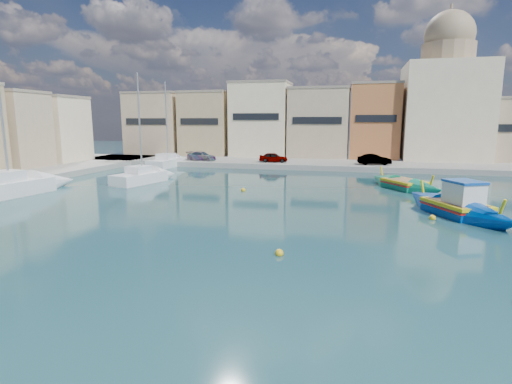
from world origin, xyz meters
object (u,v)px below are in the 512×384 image
(luzzu_blue_cabin, at_px, (456,209))
(yacht_mid, at_px, (29,186))
(yacht_north, at_px, (173,162))
(luzzu_green, at_px, (404,186))
(church_block, at_px, (444,98))
(yacht_midnorth, at_px, (152,176))

(luzzu_blue_cabin, height_order, yacht_mid, yacht_mid)
(luzzu_blue_cabin, relative_size, yacht_north, 0.85)
(luzzu_green, bearing_deg, luzzu_blue_cabin, -77.67)
(church_block, distance_m, luzzu_blue_cabin, 32.52)
(luzzu_blue_cabin, xyz_separation_m, yacht_mid, (-30.82, 0.44, 0.10))
(luzzu_blue_cabin, bearing_deg, yacht_north, 143.81)
(yacht_north, relative_size, yacht_midnorth, 1.04)
(yacht_mid, bearing_deg, yacht_north, 82.00)
(luzzu_blue_cabin, distance_m, yacht_midnorth, 25.61)
(yacht_north, bearing_deg, luzzu_green, -23.82)
(luzzu_green, bearing_deg, yacht_midnorth, -177.63)
(luzzu_green, height_order, yacht_midnorth, yacht_midnorth)
(luzzu_green, xyz_separation_m, yacht_mid, (-28.86, -8.55, 0.21))
(church_block, distance_m, luzzu_green, 24.56)
(yacht_midnorth, xyz_separation_m, yacht_mid, (-6.52, -7.63, 0.08))
(yacht_north, bearing_deg, church_block, 17.99)
(luzzu_blue_cabin, relative_size, yacht_midnorth, 0.89)
(yacht_midnorth, relative_size, yacht_mid, 0.82)
(yacht_midnorth, bearing_deg, luzzu_blue_cabin, -18.37)
(church_block, distance_m, yacht_north, 35.43)
(yacht_mid, bearing_deg, church_block, 40.74)
(church_block, bearing_deg, yacht_mid, -139.26)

